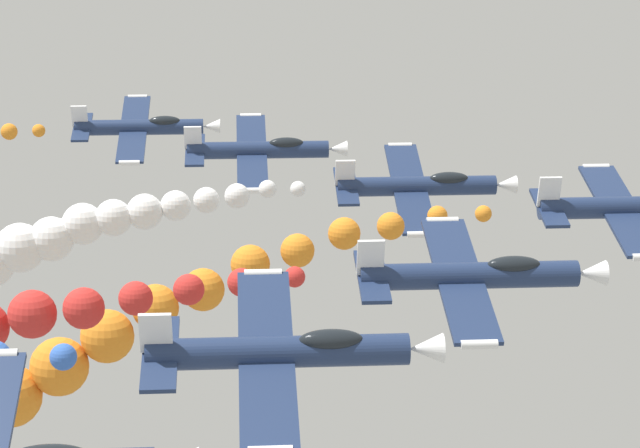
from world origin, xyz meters
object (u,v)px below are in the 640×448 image
airplane_left_inner (420,186)px  airplane_left_outer (261,150)px  airplane_right_outer (283,351)px  airplane_lead (632,207)px  airplane_trailing (142,127)px  airplane_right_inner (474,275)px

airplane_left_inner → airplane_left_outer: bearing=-137.8°
airplane_right_outer → airplane_left_outer: bearing=-180.0°
airplane_lead → airplane_left_inner: (-8.70, -9.37, -0.73)m
airplane_trailing → airplane_left_inner: bearing=41.9°
airplane_left_inner → airplane_left_outer: airplane_left_outer is taller
airplane_right_inner → airplane_right_outer: (8.03, -8.11, -0.13)m
airplane_lead → airplane_left_outer: (-18.41, -18.15, -0.42)m
airplane_right_inner → airplane_right_outer: 11.42m
airplane_left_inner → airplane_right_inner: airplane_right_inner is taller
airplane_right_outer → airplane_right_inner: bearing=134.7°
airplane_lead → airplane_right_outer: (18.68, -18.14, -0.25)m
airplane_trailing → airplane_right_outer: bearing=10.1°
airplane_lead → airplane_trailing: airplane_lead is taller
airplane_lead → airplane_right_outer: size_ratio=1.00×
airplane_left_inner → airplane_right_inner: (19.35, -0.66, 0.60)m
airplane_right_outer → airplane_trailing: airplane_right_outer is taller
airplane_right_outer → airplane_trailing: size_ratio=1.00×
airplane_left_inner → airplane_trailing: 25.48m
airplane_right_inner → airplane_left_outer: size_ratio=1.00×
airplane_left_outer → airplane_right_outer: (37.09, 0.02, 0.16)m
airplane_left_outer → airplane_trailing: 12.38m
airplane_lead → airplane_right_outer: airplane_lead is taller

